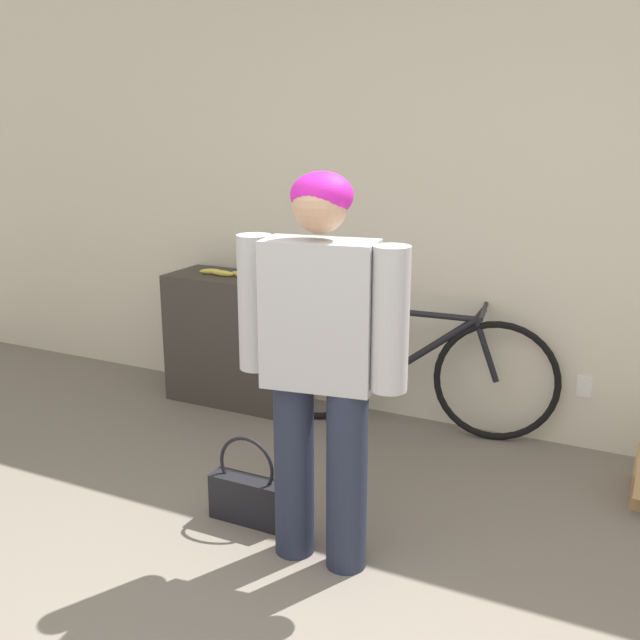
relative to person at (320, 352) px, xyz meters
The scene contains 6 objects.
wall_back 1.67m from the person, 81.20° to the left, with size 8.00×0.07×2.60m.
side_shelf 1.90m from the person, 132.74° to the left, with size 0.83×0.40×0.80m.
person is the anchor object (origin of this frame).
bicycle 1.47m from the person, 96.96° to the left, with size 1.72×0.47×0.76m.
banana 1.87m from the person, 134.77° to the left, with size 0.34×0.09×0.04m.
handbag 0.87m from the person, 164.87° to the left, with size 0.34×0.10×0.40m.
Camera 1 is at (0.95, -1.22, 1.75)m, focal length 42.00 mm.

